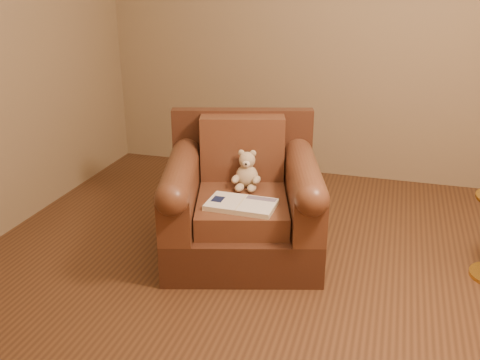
# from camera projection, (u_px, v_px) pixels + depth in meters

# --- Properties ---
(floor) EXTENTS (4.00, 4.00, 0.00)m
(floor) POSITION_uv_depth(u_px,v_px,m) (280.00, 293.00, 3.04)
(floor) COLOR #54331C
(floor) RESTS_ON ground
(armchair) EXTENTS (1.15, 1.12, 0.85)m
(armchair) POSITION_uv_depth(u_px,v_px,m) (242.00, 203.00, 3.40)
(armchair) COLOR #442416
(armchair) RESTS_ON floor
(teddy_bear) EXTENTS (0.18, 0.21, 0.25)m
(teddy_bear) POSITION_uv_depth(u_px,v_px,m) (247.00, 173.00, 3.41)
(teddy_bear) COLOR tan
(teddy_bear) RESTS_ON armchair
(guidebook) EXTENTS (0.41, 0.25, 0.03)m
(guidebook) POSITION_uv_depth(u_px,v_px,m) (241.00, 205.00, 3.15)
(guidebook) COLOR beige
(guidebook) RESTS_ON armchair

